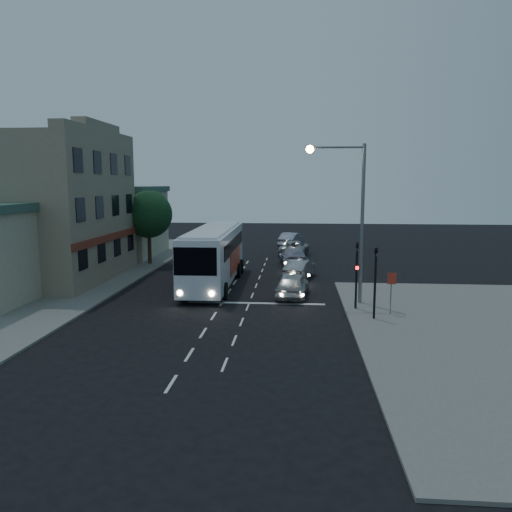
# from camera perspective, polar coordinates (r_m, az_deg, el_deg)

# --- Properties ---
(ground) EXTENTS (120.00, 120.00, 0.00)m
(ground) POSITION_cam_1_polar(r_m,az_deg,el_deg) (27.55, -4.52, -6.31)
(ground) COLOR black
(sidewalk_near) EXTENTS (12.00, 24.00, 0.12)m
(sidewalk_near) POSITION_cam_1_polar(r_m,az_deg,el_deg) (24.91, 25.16, -8.55)
(sidewalk_near) COLOR slate
(sidewalk_near) RESTS_ON ground
(sidewalk_far) EXTENTS (12.00, 50.00, 0.12)m
(sidewalk_far) POSITION_cam_1_polar(r_m,az_deg,el_deg) (39.05, -21.75, -2.42)
(sidewalk_far) COLOR slate
(sidewalk_far) RESTS_ON ground
(road_markings) EXTENTS (8.00, 30.55, 0.01)m
(road_markings) POSITION_cam_1_polar(r_m,az_deg,el_deg) (30.57, -1.14, -4.80)
(road_markings) COLOR silver
(road_markings) RESTS_ON ground
(tour_bus) EXTENTS (3.05, 12.85, 3.93)m
(tour_bus) POSITION_cam_1_polar(r_m,az_deg,el_deg) (34.31, -4.82, 0.23)
(tour_bus) COLOR white
(tour_bus) RESTS_ON ground
(car_suv) EXTENTS (2.25, 4.62, 1.52)m
(car_suv) POSITION_cam_1_polar(r_m,az_deg,el_deg) (30.74, 4.18, -3.30)
(car_suv) COLOR #BDBDBD
(car_suv) RESTS_ON ground
(car_sedan_a) EXTENTS (2.50, 4.39, 1.37)m
(car_sedan_a) POSITION_cam_1_polar(r_m,az_deg,el_deg) (36.75, 5.04, -1.50)
(car_sedan_a) COLOR #A09FA2
(car_sedan_a) RESTS_ON ground
(car_sedan_b) EXTENTS (2.68, 5.38, 1.50)m
(car_sedan_b) POSITION_cam_1_polar(r_m,az_deg,el_deg) (42.32, 4.30, -0.10)
(car_sedan_b) COLOR #9C9BAD
(car_sedan_b) RESTS_ON ground
(car_sedan_c) EXTENTS (3.06, 5.49, 1.45)m
(car_sedan_c) POSITION_cam_1_polar(r_m,az_deg,el_deg) (48.32, 4.41, 0.93)
(car_sedan_c) COLOR #9D9D9D
(car_sedan_c) RESTS_ON ground
(car_extra) EXTENTS (2.91, 5.07, 1.58)m
(car_extra) POSITION_cam_1_polar(r_m,az_deg,el_deg) (54.61, 4.05, 1.86)
(car_extra) COLOR #A6AABA
(car_extra) RESTS_ON ground
(traffic_signal_main) EXTENTS (0.25, 0.35, 4.10)m
(traffic_signal_main) POSITION_cam_1_polar(r_m,az_deg,el_deg) (27.65, 11.44, -1.26)
(traffic_signal_main) COLOR black
(traffic_signal_main) RESTS_ON sidewalk_near
(traffic_signal_side) EXTENTS (0.18, 0.15, 4.10)m
(traffic_signal_side) POSITION_cam_1_polar(r_m,az_deg,el_deg) (25.82, 13.49, -2.01)
(traffic_signal_side) COLOR black
(traffic_signal_side) RESTS_ON sidewalk_near
(regulatory_sign) EXTENTS (0.45, 0.12, 2.20)m
(regulatory_sign) POSITION_cam_1_polar(r_m,az_deg,el_deg) (27.07, 15.21, -3.37)
(regulatory_sign) COLOR slate
(regulatory_sign) RESTS_ON sidewalk_near
(streetlight) EXTENTS (3.32, 0.44, 9.00)m
(streetlight) POSITION_cam_1_polar(r_m,az_deg,el_deg) (28.69, 10.79, 5.76)
(streetlight) COLOR slate
(streetlight) RESTS_ON sidewalk_near
(main_building) EXTENTS (10.12, 12.00, 11.00)m
(main_building) POSITION_cam_1_polar(r_m,az_deg,el_deg) (38.91, -23.43, 5.02)
(main_building) COLOR gray
(main_building) RESTS_ON sidewalk_far
(low_building_north) EXTENTS (9.40, 9.40, 6.50)m
(low_building_north) POSITION_cam_1_polar(r_m,az_deg,el_deg) (49.74, -16.35, 3.92)
(low_building_north) COLOR beige
(low_building_north) RESTS_ON sidewalk_far
(street_tree) EXTENTS (4.00, 4.00, 6.20)m
(street_tree) POSITION_cam_1_polar(r_m,az_deg,el_deg) (43.25, -12.20, 4.91)
(street_tree) COLOR black
(street_tree) RESTS_ON sidewalk_far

